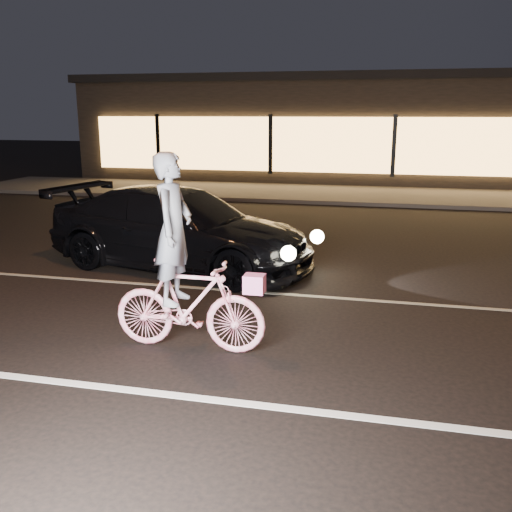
# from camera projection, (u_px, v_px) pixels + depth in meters

# --- Properties ---
(ground) EXTENTS (90.00, 90.00, 0.00)m
(ground) POSITION_uv_depth(u_px,v_px,m) (386.00, 355.00, 6.72)
(ground) COLOR black
(ground) RESTS_ON ground
(lane_stripe_near) EXTENTS (60.00, 0.12, 0.01)m
(lane_stripe_near) POSITION_uv_depth(u_px,v_px,m) (384.00, 420.00, 5.30)
(lane_stripe_near) COLOR silver
(lane_stripe_near) RESTS_ON ground
(lane_stripe_far) EXTENTS (60.00, 0.10, 0.01)m
(lane_stripe_far) POSITION_uv_depth(u_px,v_px,m) (388.00, 302.00, 8.61)
(lane_stripe_far) COLOR gray
(lane_stripe_far) RESTS_ON ground
(sidewalk) EXTENTS (30.00, 4.00, 0.12)m
(sidewalk) POSITION_uv_depth(u_px,v_px,m) (391.00, 196.00, 18.97)
(sidewalk) COLOR #383533
(sidewalk) RESTS_ON ground
(storefront) EXTENTS (25.40, 8.42, 4.20)m
(storefront) POSITION_uv_depth(u_px,v_px,m) (395.00, 127.00, 24.09)
(storefront) COLOR black
(storefront) RESTS_ON ground
(cyclist) EXTENTS (1.87, 0.64, 2.36)m
(cyclist) POSITION_uv_depth(u_px,v_px,m) (185.00, 282.00, 6.71)
(cyclist) COLOR #FF3369
(cyclist) RESTS_ON ground
(sedan) EXTENTS (5.33, 3.04, 1.45)m
(sedan) POSITION_uv_depth(u_px,v_px,m) (180.00, 229.00, 10.35)
(sedan) COLOR black
(sedan) RESTS_ON ground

